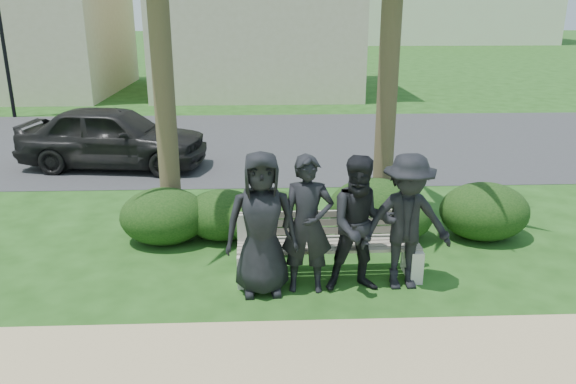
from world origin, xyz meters
The scene contains 17 objects.
ground centered at (0.00, 0.00, 0.00)m, with size 160.00×160.00×0.00m, color #1B4112.
footpath centered at (0.00, -1.80, 0.00)m, with size 30.00×1.60×0.01m, color tan.
asphalt_street centered at (0.00, 8.00, 0.00)m, with size 160.00×8.00×0.01m, color #2D2D30.
stucco_bldg_right centered at (-1.00, 18.00, 3.66)m, with size 8.40×8.40×7.30m.
street_lamp centered at (-9.00, 12.00, 2.94)m, with size 0.36×0.36×4.29m.
park_bench centered at (0.06, 0.11, 0.38)m, with size 2.43×0.59×0.85m.
man_a centered at (-0.82, -0.26, 0.92)m, with size 0.90×0.59×1.84m, color black.
man_b centered at (-0.25, -0.23, 0.89)m, with size 0.65×0.43×1.78m, color black.
man_c centered at (0.42, -0.26, 0.89)m, with size 0.86×0.67×1.78m, color black.
man_d centered at (1.00, -0.21, 0.89)m, with size 1.15×0.66×1.78m, color black.
hedge_a centered at (-2.33, 1.43, 0.44)m, with size 1.34×1.11×0.87m, color black.
hedge_b centered at (-1.44, 1.54, 0.40)m, with size 1.22×1.00×0.79m, color black.
hedge_c centered at (-0.69, 1.24, 0.43)m, with size 1.33×1.10×0.87m, color black.
hedge_d centered at (0.94, 1.55, 0.47)m, with size 1.45×1.20×0.95m, color black.
hedge_e centered at (1.22, 1.37, 0.40)m, with size 1.22×1.00×0.79m, color black.
hedge_f centered at (2.65, 1.38, 0.45)m, with size 1.39×1.15×0.91m, color black.
car_a centered at (-4.14, 5.72, 0.70)m, with size 1.66×4.12×1.40m, color black.
Camera 1 is at (-0.77, -6.70, 3.48)m, focal length 35.00 mm.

